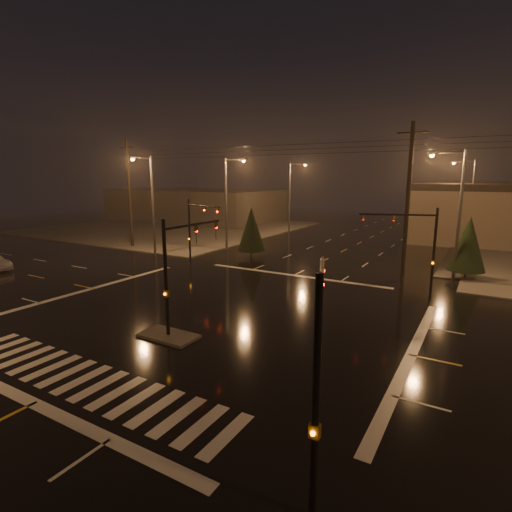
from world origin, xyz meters
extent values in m
plane|color=black|center=(0.00, 0.00, 0.00)|extent=(140.00, 140.00, 0.00)
cube|color=#4A4742|center=(-30.00, 30.00, 0.06)|extent=(36.00, 36.00, 0.12)
cube|color=#4A4742|center=(0.00, -4.00, 0.07)|extent=(3.00, 1.60, 0.15)
cube|color=beige|center=(0.00, -9.00, 0.01)|extent=(15.00, 2.60, 0.01)
cube|color=beige|center=(0.00, -11.00, 0.01)|extent=(16.00, 0.50, 0.01)
cube|color=beige|center=(0.00, 11.00, 0.01)|extent=(16.00, 0.50, 0.01)
cube|color=#433D3B|center=(-35.00, 42.00, 2.80)|extent=(30.00, 18.00, 5.60)
cylinder|color=black|center=(0.00, -4.00, 3.00)|extent=(0.18, 0.18, 6.00)
cylinder|color=black|center=(0.00, -1.75, 5.50)|extent=(0.12, 4.50, 0.12)
imported|color=#594707|center=(0.00, 0.27, 5.45)|extent=(0.16, 0.20, 1.00)
cube|color=#594707|center=(0.00, -4.00, 2.30)|extent=(0.25, 0.18, 0.35)
cylinder|color=black|center=(10.50, 10.50, 3.00)|extent=(0.18, 0.18, 6.00)
cylinder|color=black|center=(8.15, 9.64, 5.50)|extent=(4.74, 1.82, 0.12)
imported|color=#594707|center=(6.04, 8.88, 5.45)|extent=(0.24, 0.22, 1.00)
cube|color=#594707|center=(10.50, 10.50, 2.30)|extent=(0.25, 0.18, 0.35)
cylinder|color=black|center=(-10.50, 10.50, 3.00)|extent=(0.18, 0.18, 6.00)
cylinder|color=black|center=(-8.15, 9.64, 5.50)|extent=(4.74, 1.82, 0.12)
imported|color=#594707|center=(-6.04, 8.88, 5.45)|extent=(0.24, 0.22, 1.00)
cube|color=#594707|center=(-10.50, 10.50, 2.30)|extent=(0.25, 0.18, 0.35)
cylinder|color=black|center=(10.50, -10.50, 3.00)|extent=(0.18, 0.18, 6.00)
cylinder|color=black|center=(9.82, -8.62, 5.50)|extent=(1.48, 3.80, 0.12)
imported|color=#594707|center=(9.20, -6.93, 5.45)|extent=(0.22, 0.24, 1.00)
cube|color=#594707|center=(10.50, -10.50, 2.30)|extent=(0.25, 0.18, 0.35)
cylinder|color=#38383A|center=(-11.50, 18.00, 5.00)|extent=(0.24, 0.24, 10.00)
cylinder|color=#38383A|center=(-10.30, 18.00, 9.80)|extent=(2.40, 0.14, 0.14)
cube|color=#38383A|center=(-9.20, 18.00, 9.75)|extent=(0.70, 0.30, 0.18)
sphere|color=orange|center=(-9.20, 18.00, 9.62)|extent=(0.32, 0.32, 0.32)
cylinder|color=#38383A|center=(-11.50, 34.00, 5.00)|extent=(0.24, 0.24, 10.00)
cylinder|color=#38383A|center=(-10.30, 34.00, 9.80)|extent=(2.40, 0.14, 0.14)
cube|color=#38383A|center=(-9.20, 34.00, 9.75)|extent=(0.70, 0.30, 0.18)
sphere|color=orange|center=(-9.20, 34.00, 9.62)|extent=(0.32, 0.32, 0.32)
cylinder|color=#38383A|center=(11.50, 16.00, 5.00)|extent=(0.24, 0.24, 10.00)
cylinder|color=#38383A|center=(10.30, 16.00, 9.80)|extent=(2.40, 0.14, 0.14)
cube|color=#38383A|center=(9.20, 16.00, 9.75)|extent=(0.70, 0.30, 0.18)
sphere|color=orange|center=(9.20, 16.00, 9.62)|extent=(0.32, 0.32, 0.32)
cylinder|color=#38383A|center=(11.50, 36.00, 5.00)|extent=(0.24, 0.24, 10.00)
cylinder|color=#38383A|center=(10.30, 36.00, 9.80)|extent=(2.40, 0.14, 0.14)
cube|color=#38383A|center=(9.20, 36.00, 9.75)|extent=(0.70, 0.30, 0.18)
sphere|color=orange|center=(9.20, 36.00, 9.62)|extent=(0.32, 0.32, 0.32)
cylinder|color=#38383A|center=(-16.00, 11.50, 5.00)|extent=(0.24, 0.24, 10.00)
cylinder|color=#38383A|center=(-16.00, 10.30, 9.80)|extent=(0.14, 2.40, 0.14)
cube|color=#38383A|center=(-16.00, 9.20, 9.75)|extent=(0.30, 0.70, 0.18)
sphere|color=orange|center=(-16.00, 9.20, 9.62)|extent=(0.32, 0.32, 0.32)
cylinder|color=black|center=(-22.00, 14.00, 6.00)|extent=(0.32, 0.32, 12.00)
cube|color=black|center=(-22.00, 14.00, 11.20)|extent=(2.20, 0.12, 0.12)
cylinder|color=black|center=(8.00, 14.00, 6.00)|extent=(0.32, 0.32, 12.00)
cube|color=black|center=(8.00, 14.00, 11.20)|extent=(2.20, 0.12, 0.12)
cylinder|color=black|center=(12.27, 16.73, 0.35)|extent=(0.18, 0.18, 0.70)
cone|color=black|center=(12.27, 16.73, 2.87)|extent=(2.77, 2.77, 4.33)
cylinder|color=black|center=(-6.87, 15.64, 0.35)|extent=(0.18, 0.18, 0.70)
cone|color=black|center=(-6.87, 15.64, 2.88)|extent=(2.78, 2.78, 4.35)
camera|label=1|loc=(13.45, -18.20, 7.98)|focal=28.00mm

